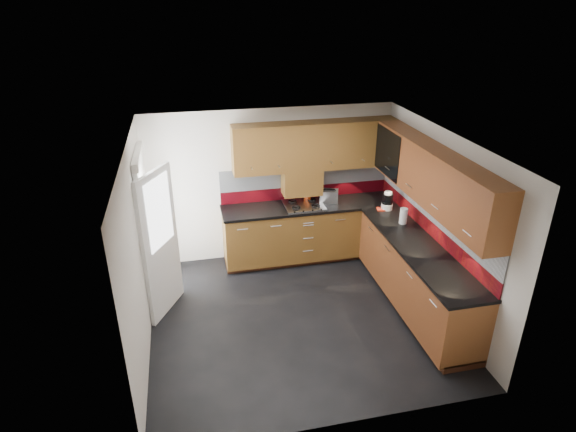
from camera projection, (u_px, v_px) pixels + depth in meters
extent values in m
cube|color=black|center=(297.00, 317.00, 6.42)|extent=(4.00, 3.80, 0.02)
cube|color=white|center=(299.00, 138.00, 5.38)|extent=(4.00, 3.80, 0.10)
cube|color=beige|center=(271.00, 184.00, 7.54)|extent=(4.00, 0.08, 2.64)
cube|color=beige|center=(347.00, 330.00, 4.28)|extent=(4.00, 0.08, 2.64)
cube|color=beige|center=(135.00, 254.00, 5.53)|extent=(0.08, 3.80, 2.64)
cube|color=beige|center=(442.00, 222.00, 6.29)|extent=(0.08, 3.80, 2.64)
cube|color=#583213|center=(309.00, 231.00, 7.65)|extent=(2.70, 0.60, 0.95)
cube|color=brown|center=(415.00, 276.00, 6.44)|extent=(0.60, 2.60, 0.95)
cube|color=#422112|center=(308.00, 254.00, 7.86)|extent=(2.70, 0.54, 0.10)
cube|color=#422112|center=(414.00, 302.00, 6.63)|extent=(0.54, 2.60, 0.10)
cube|color=black|center=(309.00, 206.00, 7.45)|extent=(2.72, 0.62, 0.04)
cube|color=black|center=(419.00, 248.00, 6.23)|extent=(0.62, 2.60, 0.04)
cube|color=maroon|center=(305.00, 192.00, 7.66)|extent=(2.70, 0.02, 0.20)
cube|color=silver|center=(306.00, 176.00, 7.55)|extent=(2.70, 0.02, 0.34)
cube|color=maroon|center=(430.00, 227.00, 6.52)|extent=(0.02, 3.20, 0.20)
cube|color=silver|center=(432.00, 209.00, 6.41)|extent=(0.02, 3.20, 0.34)
cube|color=#583213|center=(315.00, 146.00, 7.21)|extent=(2.50, 0.33, 0.72)
cube|color=brown|center=(433.00, 176.00, 6.01)|extent=(0.33, 2.87, 0.72)
cube|color=silver|center=(308.00, 163.00, 7.11)|extent=(1.80, 0.01, 0.16)
cube|color=silver|center=(419.00, 194.00, 6.03)|extent=(0.01, 2.00, 0.16)
cube|color=#583213|center=(302.00, 181.00, 7.41)|extent=(0.60, 0.33, 0.40)
cube|color=black|center=(387.00, 153.00, 6.89)|extent=(0.01, 0.80, 0.66)
cube|color=#FFD18C|center=(407.00, 151.00, 6.95)|extent=(0.01, 0.76, 0.64)
cube|color=black|center=(398.00, 151.00, 6.91)|extent=(0.29, 0.76, 0.01)
cylinder|color=black|center=(407.00, 149.00, 6.65)|extent=(0.07, 0.07, 0.16)
cylinder|color=black|center=(402.00, 146.00, 6.78)|extent=(0.07, 0.07, 0.16)
cylinder|color=white|center=(398.00, 143.00, 6.92)|extent=(0.07, 0.07, 0.16)
cylinder|color=black|center=(393.00, 140.00, 7.05)|extent=(0.07, 0.07, 0.16)
cube|color=white|center=(147.00, 232.00, 6.42)|extent=(0.06, 0.95, 2.04)
cube|color=white|center=(161.00, 244.00, 6.15)|extent=(0.42, 0.73, 1.98)
cube|color=white|center=(159.00, 212.00, 5.97)|extent=(0.28, 0.50, 0.90)
cube|color=silver|center=(304.00, 205.00, 7.41)|extent=(0.60, 0.51, 0.02)
torus|color=black|center=(296.00, 208.00, 7.26)|extent=(0.13, 0.13, 0.02)
torus|color=black|center=(316.00, 206.00, 7.32)|extent=(0.13, 0.13, 0.02)
torus|color=black|center=(292.00, 201.00, 7.48)|extent=(0.13, 0.13, 0.02)
torus|color=black|center=(312.00, 200.00, 7.54)|extent=(0.13, 0.13, 0.02)
cube|color=black|center=(308.00, 211.00, 7.19)|extent=(0.45, 0.04, 0.02)
cylinder|color=#CB3F13|center=(308.00, 197.00, 7.56)|extent=(0.11, 0.11, 0.14)
cylinder|color=#9A643D|center=(308.00, 186.00, 7.51)|extent=(0.05, 0.02, 0.27)
cylinder|color=#9A643D|center=(308.00, 187.00, 7.51)|extent=(0.05, 0.03, 0.25)
cylinder|color=#9A643D|center=(307.00, 186.00, 7.50)|extent=(0.05, 0.03, 0.29)
cylinder|color=#9A643D|center=(308.00, 187.00, 7.51)|extent=(0.04, 0.04, 0.24)
cylinder|color=#9A643D|center=(307.00, 187.00, 7.50)|extent=(0.04, 0.05, 0.26)
cube|color=silver|center=(329.00, 196.00, 7.51)|extent=(0.32, 0.25, 0.19)
cube|color=black|center=(329.00, 190.00, 7.47)|extent=(0.21, 0.09, 0.01)
cube|color=black|center=(328.00, 189.00, 7.50)|extent=(0.21, 0.09, 0.01)
cylinder|color=white|center=(387.00, 206.00, 7.27)|extent=(0.17, 0.17, 0.10)
cylinder|color=black|center=(388.00, 199.00, 7.22)|extent=(0.16, 0.16, 0.15)
cylinder|color=white|center=(388.00, 193.00, 7.18)|extent=(0.11, 0.11, 0.04)
cylinder|color=white|center=(403.00, 216.00, 6.80)|extent=(0.13, 0.13, 0.23)
cube|color=red|center=(382.00, 209.00, 7.28)|extent=(0.17, 0.15, 0.02)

